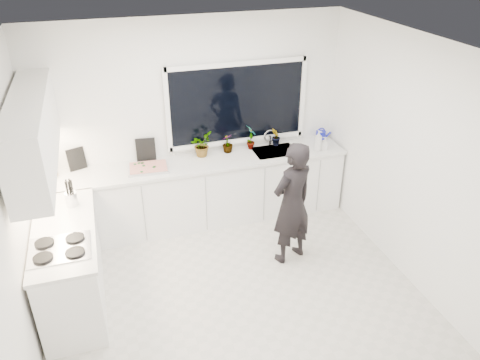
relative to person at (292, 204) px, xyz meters
name	(u,v)px	position (x,y,z in m)	size (l,w,h in m)	color
floor	(232,288)	(-0.83, -0.33, -0.78)	(4.00, 3.50, 0.02)	beige
wall_back	(193,122)	(-0.83, 1.43, 0.58)	(4.00, 0.02, 2.70)	white
wall_left	(13,217)	(-2.84, -0.33, 0.58)	(0.02, 3.50, 2.70)	white
wall_right	(404,158)	(1.18, -0.33, 0.58)	(0.02, 3.50, 2.70)	white
ceiling	(229,45)	(-0.83, -0.33, 1.94)	(4.00, 3.50, 0.02)	white
window	(237,103)	(-0.23, 1.39, 0.78)	(1.80, 0.02, 1.00)	black
base_cabinets_back	(201,193)	(-0.83, 1.12, -0.33)	(3.92, 0.58, 0.88)	white
base_cabinets_left	(71,267)	(-2.50, 0.02, -0.33)	(0.58, 1.60, 0.88)	white
countertop_back	(200,163)	(-0.83, 1.11, 0.13)	(3.94, 0.62, 0.04)	silver
countertop_left	(63,231)	(-2.50, 0.02, 0.13)	(0.62, 1.60, 0.04)	silver
upper_cabinets	(33,132)	(-2.62, 0.37, 1.08)	(0.34, 2.10, 0.70)	white
sink	(275,154)	(0.22, 1.12, 0.10)	(0.58, 0.42, 0.14)	silver
faucet	(270,138)	(0.22, 1.32, 0.26)	(0.03, 0.03, 0.22)	silver
stovetop	(60,248)	(-2.52, -0.33, 0.16)	(0.56, 0.48, 0.03)	black
person	(292,204)	(0.00, 0.00, 0.00)	(0.56, 0.37, 1.54)	black
pizza_tray	(148,168)	(-1.50, 1.09, 0.16)	(0.50, 0.37, 0.03)	silver
pizza	(148,167)	(-1.50, 1.09, 0.18)	(0.46, 0.33, 0.01)	#B13417
watering_can	(321,135)	(0.97, 1.28, 0.21)	(0.14, 0.14, 0.13)	#1218AA
paper_towel_roll	(47,168)	(-2.68, 1.22, 0.28)	(0.11, 0.11, 0.26)	white
knife_block	(51,168)	(-2.64, 1.26, 0.26)	(0.13, 0.10, 0.22)	#946D45
utensil_crock	(71,199)	(-2.41, 0.47, 0.23)	(0.13, 0.13, 0.16)	#BCBCC1
picture_frame_large	(76,159)	(-2.34, 1.36, 0.29)	(0.22, 0.02, 0.28)	black
picture_frame_small	(146,150)	(-1.48, 1.36, 0.30)	(0.25, 0.02, 0.30)	black
herb_plants	(223,142)	(-0.47, 1.28, 0.30)	(1.31, 0.37, 0.34)	#26662D
soap_bottles	(320,141)	(0.80, 0.97, 0.28)	(0.23, 0.14, 0.28)	#D8BF66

